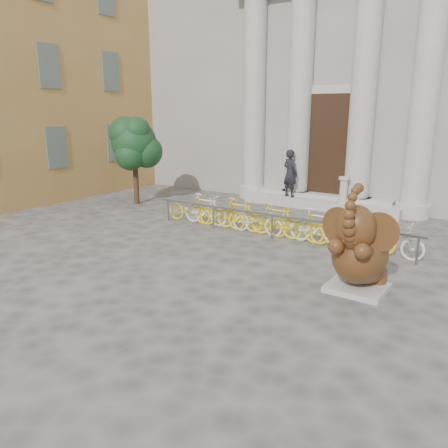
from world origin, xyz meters
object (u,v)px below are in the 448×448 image
Objects in this scene: tree at (134,144)px; pedestrian at (290,173)px; elephant_statue at (359,253)px; bike_rack at (276,220)px.

tree is 6.08m from pedestrian.
elephant_statue is 8.30m from pedestrian.
pedestrian is at bearing 126.00° from elephant_statue.
elephant_statue is 10.68m from tree.
elephant_statue is at bearing 144.92° from pedestrian.
pedestrian is at bearing 110.66° from bike_rack.
pedestrian is (5.12, 3.08, -1.09)m from tree.
tree is 1.87× the size of pedestrian.
elephant_statue reaches higher than bike_rack.
tree is at bearing 50.76° from pedestrian.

